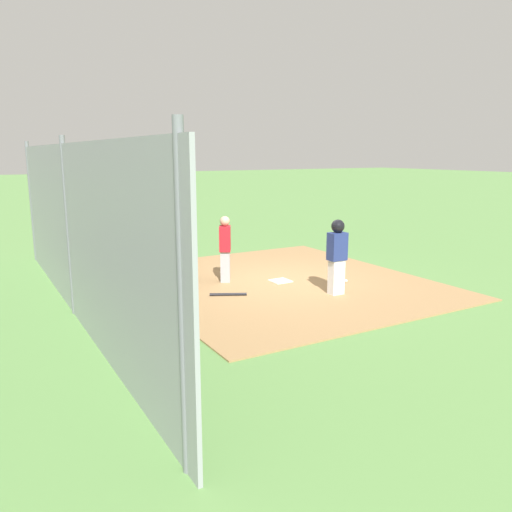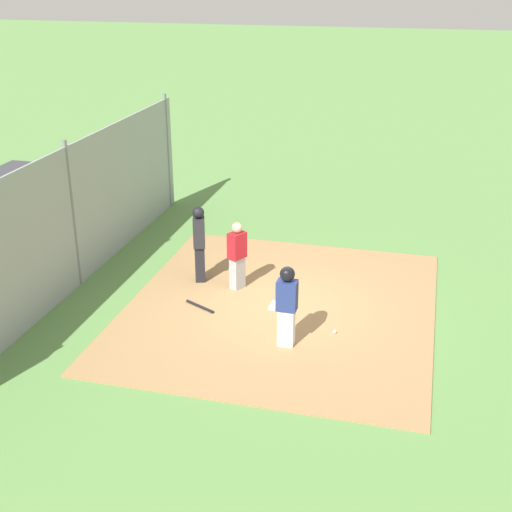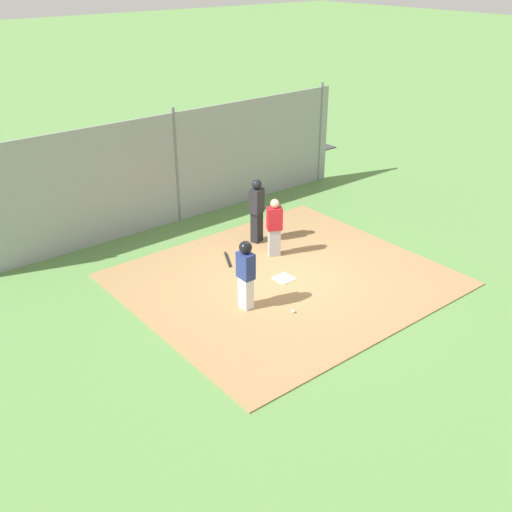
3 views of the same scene
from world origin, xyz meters
name	(u,v)px [view 1 (image 1 of 3)]	position (x,y,z in m)	size (l,w,h in m)	color
ground_plane	(280,282)	(0.00, 0.00, 0.00)	(140.00, 140.00, 0.00)	#5B8947
dirt_infield	(280,282)	(0.00, 0.00, 0.01)	(7.20, 6.40, 0.03)	#9E774C
home_plate	(280,281)	(0.00, 0.00, 0.04)	(0.44, 0.44, 0.02)	white
catcher	(225,248)	(-0.65, -1.14, 0.84)	(0.46, 0.41, 1.56)	#9E9EA3
umpire	(185,245)	(-0.83, -2.08, 0.97)	(0.44, 0.37, 1.78)	black
runner	(337,252)	(1.52, 0.45, 0.95)	(0.28, 0.38, 1.63)	silver
baseball_bat	(228,294)	(0.49, -1.64, 0.06)	(0.06, 0.06, 0.79)	black
baseball	(346,281)	(0.86, 1.29, 0.07)	(0.07, 0.07, 0.07)	white
backstop_fence	(69,231)	(0.00, -4.71, 1.60)	(12.00, 0.10, 3.35)	#93999E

